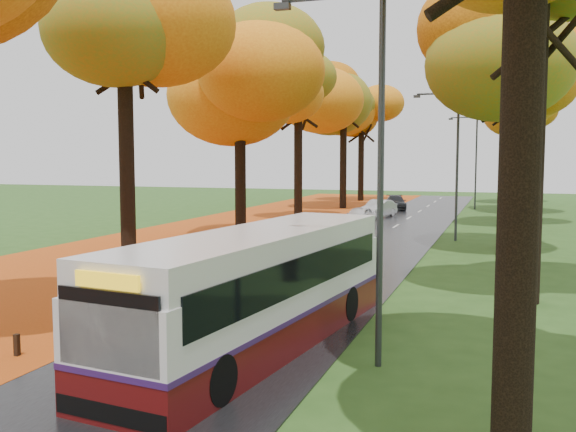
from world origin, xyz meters
The scene contains 13 objects.
road centered at (0.00, 25.00, 0.02)m, with size 6.50×90.00×0.04m, color black.
centre_line centered at (0.00, 25.00, 0.04)m, with size 0.12×90.00×0.01m, color silver.
leaf_verge centered at (-9.00, 25.00, 0.01)m, with size 12.00×90.00×0.02m, color #95390D.
leaf_drift centered at (-3.05, 25.00, 0.04)m, with size 0.90×90.00×0.01m, color #C04E13.
trees_left centered at (-7.18, 27.06, 9.53)m, with size 9.20×74.00×13.88m.
trees_right centered at (7.19, 26.91, 9.69)m, with size 9.30×74.20×13.96m.
streetlamp_near centered at (3.95, 8.00, 4.71)m, with size 2.45×0.18×8.00m.
streetlamp_mid centered at (3.95, 30.00, 4.71)m, with size 2.45×0.18×8.00m.
streetlamp_far centered at (3.95, 52.00, 4.71)m, with size 2.45×0.18×8.00m.
bus centered at (1.27, 8.41, 1.48)m, with size 3.64×10.68×2.75m.
car_white centered at (-2.35, 35.64, 0.65)m, with size 1.45×3.60×1.23m, color silver.
car_silver centered at (-2.26, 41.71, 0.68)m, with size 1.36×3.89×1.28m, color #AFB1B7.
car_dark centered at (-2.19, 49.16, 0.63)m, with size 1.66×4.09×1.19m, color black.
Camera 1 is at (6.72, -5.47, 4.53)m, focal length 40.00 mm.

